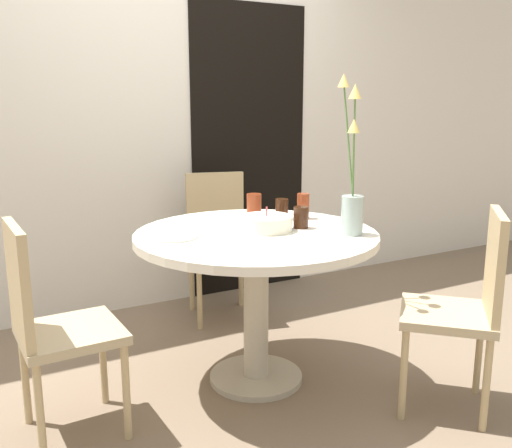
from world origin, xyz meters
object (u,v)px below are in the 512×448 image
birthday_cake (267,223)px  chair_far_back (218,236)px  flower_vase (352,187)px  chair_left_flank (49,319)px  drink_glass_0 (303,206)px  side_plate (175,237)px  drink_glass_3 (301,217)px  chair_right_flank (467,299)px  drink_glass_2 (282,209)px  drink_glass_1 (254,206)px

birthday_cake → chair_far_back: bearing=79.3°
flower_vase → chair_left_flank: bearing=170.2°
chair_far_back → drink_glass_0: size_ratio=6.85×
side_plate → drink_glass_3: drink_glass_3 is taller
chair_far_back → chair_right_flank: size_ratio=1.00×
drink_glass_3 → flower_vase: bearing=-62.1°
chair_right_flank → drink_glass_3: size_ratio=8.65×
drink_glass_3 → birthday_cake: bearing=169.6°
side_plate → drink_glass_3: 0.63m
drink_glass_0 → drink_glass_3: bearing=-126.0°
chair_left_flank → drink_glass_2: 1.30m
drink_glass_1 → drink_glass_3: bearing=-76.8°
drink_glass_1 → birthday_cake: bearing=-107.7°
flower_vase → side_plate: 0.85m
flower_vase → chair_far_back: bearing=95.9°
chair_left_flank → drink_glass_3: bearing=-91.6°
chair_far_back → chair_right_flank: same height
drink_glass_1 → drink_glass_3: 0.35m
birthday_cake → drink_glass_1: (0.10, 0.31, 0.03)m
chair_far_back → chair_left_flank: bearing=-127.0°
chair_left_flank → drink_glass_0: size_ratio=6.85×
chair_left_flank → drink_glass_0: 1.40m
chair_far_back → side_plate: bearing=-111.4°
chair_left_flank → side_plate: (0.59, 0.11, 0.25)m
drink_glass_1 → drink_glass_3: drink_glass_1 is taller
flower_vase → drink_glass_0: 0.45m
chair_right_flank → birthday_cake: (-0.63, 0.69, 0.28)m
flower_vase → drink_glass_2: 0.50m
chair_left_flank → chair_right_flank: bearing=-113.3°
chair_far_back → drink_glass_0: (0.14, -0.78, 0.31)m
birthday_cake → drink_glass_0: (0.31, 0.16, 0.03)m
drink_glass_1 → drink_glass_0: bearing=-34.8°
chair_left_flank → birthday_cake: 1.07m
drink_glass_2 → birthday_cake: bearing=-136.3°
drink_glass_2 → chair_right_flank: bearing=-64.5°
chair_left_flank → drink_glass_0: (1.35, 0.19, 0.31)m
drink_glass_0 → flower_vase: bearing=-91.7°
chair_far_back → drink_glass_2: bearing=-73.6°
flower_vase → drink_glass_1: size_ratio=5.75×
drink_glass_0 → drink_glass_2: drink_glass_0 is taller
chair_far_back → side_plate: (-0.62, -0.87, 0.25)m
flower_vase → drink_glass_3: flower_vase is taller
drink_glass_0 → birthday_cake: bearing=-153.6°
chair_far_back → flower_vase: 1.30m
chair_left_flank → drink_glass_1: (1.13, 0.34, 0.31)m
drink_glass_2 → drink_glass_3: 0.23m
chair_far_back → drink_glass_2: chair_far_back is taller
chair_far_back → drink_glass_3: chair_far_back is taller
birthday_cake → drink_glass_3: bearing=-10.4°
side_plate → drink_glass_2: 0.66m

